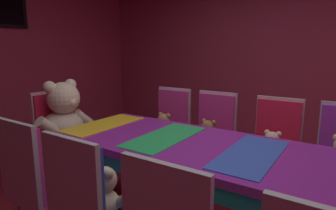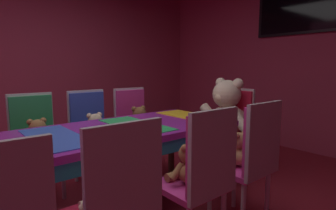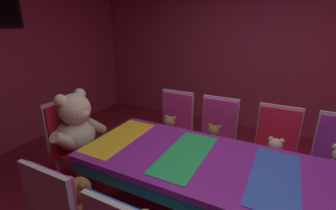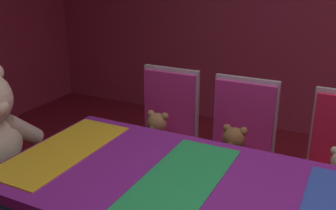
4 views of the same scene
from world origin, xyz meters
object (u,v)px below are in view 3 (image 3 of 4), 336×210
object	(u,v)px
teddy_right_2	(213,139)
chair_right_3	(175,123)
king_teddy_bear	(78,127)
teddy_left_3	(81,200)
throne_chair	(68,135)
teddy_right_1	(274,153)
banquet_table	(226,175)
chair_right_1	(276,144)
chair_right_2	(217,132)
teddy_right_3	(170,129)

from	to	relation	value
teddy_right_2	chair_right_3	xyz separation A→B (m)	(0.15, 0.53, 0.02)
teddy_right_2	king_teddy_bear	distance (m)	1.44
teddy_left_3	teddy_right_2	world-z (taller)	teddy_left_3
king_teddy_bear	throne_chair	bearing A→B (deg)	180.00
teddy_right_1	king_teddy_bear	size ratio (longest dim) A/B	0.41
teddy_left_3	banquet_table	bearing A→B (deg)	-51.12
chair_right_1	teddy_right_1	distance (m)	0.14
teddy_right_1	throne_chair	world-z (taller)	throne_chair
chair_right_2	chair_right_3	xyz separation A→B (m)	(0.01, 0.53, 0.00)
teddy_right_1	throne_chair	bearing A→B (deg)	-71.38
teddy_right_1	teddy_right_2	bearing A→B (deg)	-90.61
teddy_right_1	teddy_right_2	distance (m)	0.61
chair_right_1	banquet_table	bearing A→B (deg)	-20.12
teddy_left_3	throne_chair	xyz separation A→B (m)	(0.66, 0.90, -0.00)
chair_right_3	teddy_left_3	bearing A→B (deg)	0.50
chair_right_1	teddy_right_2	size ratio (longest dim) A/B	3.35
chair_right_2	teddy_right_2	xyz separation A→B (m)	(-0.14, 0.00, -0.02)
chair_right_1	teddy_right_3	bearing A→B (deg)	-83.74
banquet_table	chair_right_1	size ratio (longest dim) A/B	2.40
chair_right_1	king_teddy_bear	world-z (taller)	king_teddy_bear
chair_right_1	chair_right_2	size ratio (longest dim) A/B	1.00
throne_chair	teddy_left_3	bearing A→B (deg)	-36.37
chair_right_2	chair_right_3	distance (m)	0.53
chair_right_3	teddy_right_3	xyz separation A→B (m)	(-0.14, -0.00, -0.02)
king_teddy_bear	teddy_right_1	bearing A→B (deg)	20.19
chair_right_3	chair_right_1	bearing A→B (deg)	89.09
teddy_left_3	teddy_right_3	xyz separation A→B (m)	(1.37, 0.01, -0.02)
banquet_table	chair_right_1	bearing A→B (deg)	-20.12
banquet_table	teddy_right_1	bearing A→B (deg)	-23.87
teddy_right_2	teddy_right_1	bearing A→B (deg)	89.39
teddy_left_3	teddy_right_2	xyz separation A→B (m)	(1.36, -0.52, -0.02)
throne_chair	teddy_right_1	bearing A→B (deg)	18.62
chair_right_1	king_teddy_bear	bearing A→B (deg)	-66.05
chair_right_2	teddy_right_1	bearing A→B (deg)	76.18
banquet_table	chair_right_2	size ratio (longest dim) A/B	2.40
chair_right_3	king_teddy_bear	size ratio (longest dim) A/B	1.43
teddy_right_2	throne_chair	bearing A→B (deg)	-64.08
chair_right_1	teddy_right_2	world-z (taller)	chair_right_1
teddy_right_3	king_teddy_bear	world-z (taller)	king_teddy_bear
chair_right_3	teddy_right_2	bearing A→B (deg)	73.85
teddy_right_3	throne_chair	size ratio (longest dim) A/B	0.30
banquet_table	teddy_right_2	bearing A→B (deg)	23.91
chair_right_2	chair_right_3	size ratio (longest dim) A/B	1.00
teddy_right_2	chair_right_2	bearing A→B (deg)	180.00
teddy_right_3	chair_right_1	bearing A→B (deg)	96.26
throne_chair	chair_right_1	bearing A→B (deg)	22.15
chair_right_2	throne_chair	xyz separation A→B (m)	(-0.83, 1.42, 0.00)
teddy_left_3	chair_right_1	distance (m)	1.87
teddy_left_3	teddy_right_3	world-z (taller)	teddy_left_3
teddy_right_1	chair_right_3	bearing A→B (deg)	-98.00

